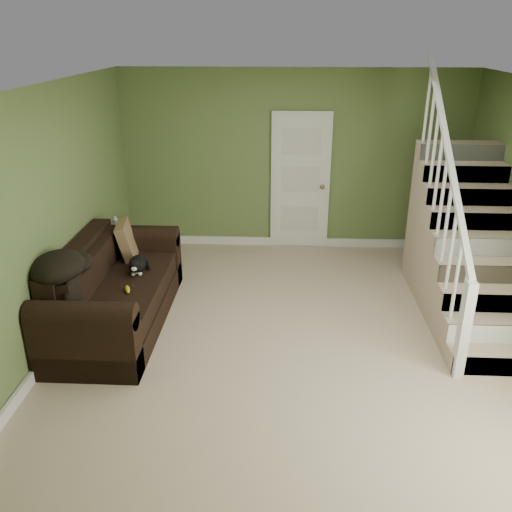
# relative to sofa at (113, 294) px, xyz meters

# --- Properties ---
(floor) EXTENTS (5.00, 5.50, 0.01)m
(floor) POSITION_rel_sofa_xyz_m (2.02, -0.24, -0.35)
(floor) COLOR #C3A78D
(floor) RESTS_ON ground
(ceiling) EXTENTS (5.00, 5.50, 0.01)m
(ceiling) POSITION_rel_sofa_xyz_m (2.02, -0.24, 2.25)
(ceiling) COLOR white
(ceiling) RESTS_ON wall_back
(wall_back) EXTENTS (5.00, 0.04, 2.60)m
(wall_back) POSITION_rel_sofa_xyz_m (2.02, 2.51, 0.95)
(wall_back) COLOR #5F763F
(wall_back) RESTS_ON floor
(wall_front) EXTENTS (5.00, 0.04, 2.60)m
(wall_front) POSITION_rel_sofa_xyz_m (2.02, -2.99, 0.95)
(wall_front) COLOR #5F763F
(wall_front) RESTS_ON floor
(wall_left) EXTENTS (0.04, 5.50, 2.60)m
(wall_left) POSITION_rel_sofa_xyz_m (-0.48, -0.24, 0.95)
(wall_left) COLOR #5F763F
(wall_left) RESTS_ON floor
(baseboard_back) EXTENTS (5.00, 0.04, 0.12)m
(baseboard_back) POSITION_rel_sofa_xyz_m (2.02, 2.48, -0.29)
(baseboard_back) COLOR white
(baseboard_back) RESTS_ON floor
(baseboard_left) EXTENTS (0.04, 5.50, 0.12)m
(baseboard_left) POSITION_rel_sofa_xyz_m (-0.45, -0.24, -0.29)
(baseboard_left) COLOR white
(baseboard_left) RESTS_ON floor
(door) EXTENTS (0.86, 0.12, 2.02)m
(door) POSITION_rel_sofa_xyz_m (2.12, 2.46, 0.65)
(door) COLOR white
(door) RESTS_ON floor
(staircase) EXTENTS (1.00, 2.51, 2.82)m
(staircase) POSITION_rel_sofa_xyz_m (4.02, 0.72, 0.29)
(staircase) COLOR #C3A78D
(staircase) RESTS_ON floor
(sofa) EXTENTS (1.01, 2.34, 0.92)m
(sofa) POSITION_rel_sofa_xyz_m (0.00, 0.00, 0.00)
(sofa) COLOR black
(sofa) RESTS_ON floor
(side_table) EXTENTS (0.65, 0.65, 0.88)m
(side_table) POSITION_rel_sofa_xyz_m (-0.25, 1.00, -0.02)
(side_table) COLOR black
(side_table) RESTS_ON floor
(cat) EXTENTS (0.27, 0.52, 0.25)m
(cat) POSITION_rel_sofa_xyz_m (0.22, 0.27, 0.25)
(cat) COLOR black
(cat) RESTS_ON sofa
(banana) EXTENTS (0.11, 0.19, 0.05)m
(banana) POSITION_rel_sofa_xyz_m (0.24, -0.22, 0.17)
(banana) COLOR yellow
(banana) RESTS_ON sofa
(throw_pillow) EXTENTS (0.30, 0.49, 0.48)m
(throw_pillow) POSITION_rel_sofa_xyz_m (-0.01, 0.73, 0.35)
(throw_pillow) COLOR #523320
(throw_pillow) RESTS_ON sofa
(throw_blanket) EXTENTS (0.59, 0.72, 0.27)m
(throw_blanket) POSITION_rel_sofa_xyz_m (-0.30, -0.62, 0.60)
(throw_blanket) COLOR black
(throw_blanket) RESTS_ON sofa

